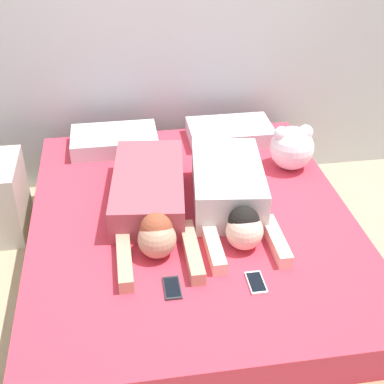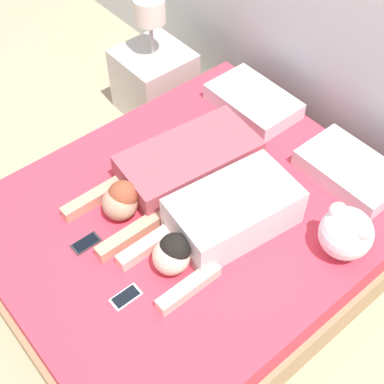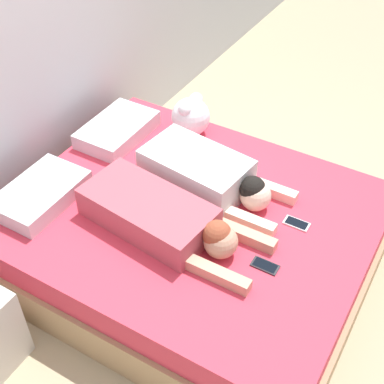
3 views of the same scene
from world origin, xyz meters
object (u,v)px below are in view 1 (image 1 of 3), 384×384
object	(u,v)px
cell_phone_left	(172,288)
plush_toy	(292,147)
cell_phone_right	(256,282)
person_right	(230,193)
pillow_head_left	(114,141)
person_left	(150,198)
pillow_head_right	(230,132)
bed	(192,249)

from	to	relation	value
cell_phone_left	plush_toy	distance (m)	1.34
cell_phone_right	plush_toy	xyz separation A→B (m)	(0.49, 1.02, 0.14)
person_right	plush_toy	distance (m)	0.63
pillow_head_left	plush_toy	bearing A→B (deg)	-21.51
cell_phone_right	person_left	bearing A→B (deg)	123.37
person_left	cell_phone_left	world-z (taller)	person_left
pillow_head_right	person_left	bearing A→B (deg)	-128.24
person_right	cell_phone_left	size ratio (longest dim) A/B	6.40
pillow_head_left	bed	bearing A→B (deg)	-64.96
plush_toy	person_left	bearing A→B (deg)	-158.80
pillow_head_left	cell_phone_left	bearing A→B (deg)	-81.37
person_left	cell_phone_left	distance (m)	0.65
bed	pillow_head_left	world-z (taller)	pillow_head_left
pillow_head_left	cell_phone_left	xyz separation A→B (m)	(0.22, -1.43, -0.05)
cell_phone_left	pillow_head_left	bearing A→B (deg)	98.63
bed	pillow_head_left	bearing A→B (deg)	115.04
plush_toy	cell_phone_right	bearing A→B (deg)	-115.48
person_right	cell_phone_right	world-z (taller)	person_right
bed	cell_phone_left	bearing A→B (deg)	-107.62
bed	pillow_head_left	size ratio (longest dim) A/B	3.83
pillow_head_right	cell_phone_left	world-z (taller)	pillow_head_right
bed	person_right	distance (m)	0.42
bed	cell_phone_right	bearing A→B (deg)	-70.47
bed	person_right	world-z (taller)	person_right
bed	person_left	xyz separation A→B (m)	(-0.22, 0.06, 0.34)
bed	plush_toy	size ratio (longest dim) A/B	7.56
person_left	person_right	xyz separation A→B (m)	(0.44, -0.05, 0.02)
bed	plush_toy	distance (m)	0.91
pillow_head_left	person_right	distance (m)	1.04
pillow_head_left	person_left	xyz separation A→B (m)	(0.18, -0.79, 0.04)
cell_phone_left	cell_phone_right	size ratio (longest dim) A/B	1.00
person_left	cell_phone_right	size ratio (longest dim) A/B	7.61
pillow_head_right	cell_phone_left	xyz separation A→B (m)	(-0.58, -1.43, -0.05)
person_left	bed	bearing A→B (deg)	-15.84
pillow_head_right	plush_toy	bearing A→B (deg)	-55.29
cell_phone_right	plush_toy	size ratio (longest dim) A/B	0.53
bed	pillow_head_right	world-z (taller)	pillow_head_right
bed	cell_phone_right	size ratio (longest dim) A/B	14.35
cell_phone_right	cell_phone_left	bearing A→B (deg)	176.37
pillow_head_left	person_right	xyz separation A→B (m)	(0.62, -0.84, 0.06)
pillow_head_right	person_left	xyz separation A→B (m)	(-0.62, -0.79, 0.04)
cell_phone_left	plush_toy	size ratio (longest dim) A/B	0.53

